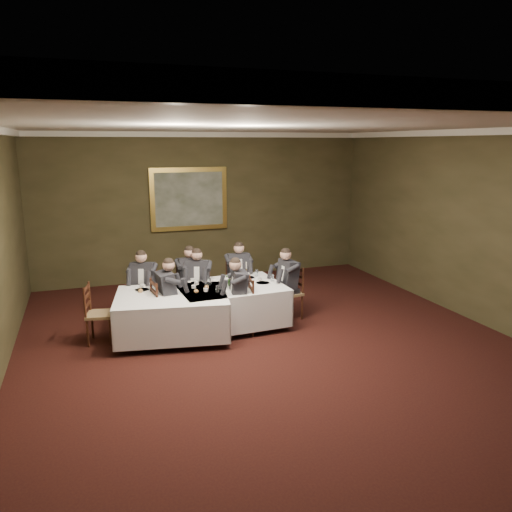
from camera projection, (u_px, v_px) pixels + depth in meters
ground at (281, 356)px, 7.79m from camera, size 10.00×10.00×0.00m
ceiling at (284, 125)px, 7.02m from camera, size 8.00×10.00×0.10m
back_wall at (204, 207)px, 12.01m from camera, size 8.00×0.10×3.50m
right_wall at (495, 231)px, 8.69m from camera, size 0.10×10.00×3.50m
crown_molding at (284, 129)px, 7.03m from camera, size 8.00×10.00×0.12m
table_main at (230, 302)px, 8.97m from camera, size 1.94×1.51×0.67m
table_second at (172, 312)px, 8.43m from camera, size 2.07×1.71×0.67m
chair_main_backleft at (190, 299)px, 9.69m from camera, size 0.47×0.45×1.00m
diner_main_backleft at (189, 288)px, 9.63m from camera, size 0.44×0.51×1.35m
chair_main_backright at (238, 293)px, 10.06m from camera, size 0.46×0.44×1.00m
diner_main_backright at (238, 283)px, 10.00m from camera, size 0.44×0.50×1.35m
chair_main_endleft at (166, 320)px, 8.57m from camera, size 0.47×0.49×1.00m
diner_main_endleft at (166, 307)px, 8.53m from camera, size 0.53×0.46×1.35m
chair_main_endright at (289, 303)px, 9.44m from camera, size 0.48×0.49×1.00m
diner_main_endright at (289, 292)px, 9.39m from camera, size 0.53×0.46×1.35m
chair_sec_backleft at (145, 306)px, 9.31m from camera, size 0.57×0.56×1.00m
diner_sec_backleft at (144, 294)px, 9.24m from camera, size 0.55×0.60×1.35m
chair_sec_backright at (199, 303)px, 9.47m from camera, size 0.56×0.55×1.00m
diner_sec_backright at (198, 291)px, 9.41m from camera, size 0.55×0.59×1.35m
chair_sec_endright at (241, 318)px, 8.66m from camera, size 0.48×0.50×1.00m
diner_sec_endright at (240, 305)px, 8.61m from camera, size 0.53×0.46×1.35m
chair_sec_endleft at (100, 326)px, 8.27m from camera, size 0.50×0.52×1.00m
centerpiece at (232, 278)px, 8.86m from camera, size 0.29×0.26×0.29m
candlestick at (246, 276)px, 8.95m from camera, size 0.06×0.06×0.43m
place_setting_table_main at (199, 281)px, 9.10m from camera, size 0.33×0.31×0.14m
place_setting_table_second at (145, 287)px, 8.69m from camera, size 0.33×0.31×0.14m
painting at (189, 199)px, 11.78m from camera, size 1.83×0.09×1.48m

